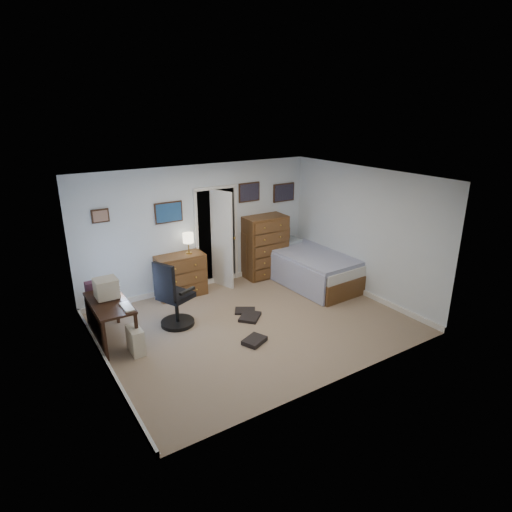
{
  "coord_description": "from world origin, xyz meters",
  "views": [
    {
      "loc": [
        -3.54,
        -5.57,
        3.55
      ],
      "look_at": [
        0.24,
        0.3,
        1.1
      ],
      "focal_mm": 30.0,
      "sensor_mm": 36.0,
      "label": 1
    }
  ],
  "objects_px": {
    "computer_desk": "(105,312)",
    "low_dresser": "(181,275)",
    "bed": "(310,267)",
    "office_chair": "(173,302)",
    "tall_dresser": "(265,246)"
  },
  "relations": [
    {
      "from": "office_chair",
      "to": "bed",
      "type": "xyz_separation_m",
      "value": [
        3.17,
        0.26,
        -0.11
      ]
    },
    {
      "from": "computer_desk",
      "to": "office_chair",
      "type": "xyz_separation_m",
      "value": [
        1.1,
        -0.09,
        -0.07
      ]
    },
    {
      "from": "low_dresser",
      "to": "tall_dresser",
      "type": "xyz_separation_m",
      "value": [
        1.97,
        -0.02,
        0.26
      ]
    },
    {
      "from": "low_dresser",
      "to": "bed",
      "type": "height_order",
      "value": "low_dresser"
    },
    {
      "from": "computer_desk",
      "to": "low_dresser",
      "type": "bearing_deg",
      "value": 31.31
    },
    {
      "from": "computer_desk",
      "to": "low_dresser",
      "type": "xyz_separation_m",
      "value": [
        1.71,
        1.03,
        -0.1
      ]
    },
    {
      "from": "office_chair",
      "to": "tall_dresser",
      "type": "height_order",
      "value": "tall_dresser"
    },
    {
      "from": "low_dresser",
      "to": "tall_dresser",
      "type": "distance_m",
      "value": 1.98
    },
    {
      "from": "low_dresser",
      "to": "bed",
      "type": "relative_size",
      "value": 0.41
    },
    {
      "from": "office_chair",
      "to": "low_dresser",
      "type": "distance_m",
      "value": 1.29
    },
    {
      "from": "computer_desk",
      "to": "bed",
      "type": "height_order",
      "value": "bed"
    },
    {
      "from": "low_dresser",
      "to": "tall_dresser",
      "type": "height_order",
      "value": "tall_dresser"
    },
    {
      "from": "office_chair",
      "to": "low_dresser",
      "type": "bearing_deg",
      "value": 37.73
    },
    {
      "from": "computer_desk",
      "to": "office_chair",
      "type": "bearing_deg",
      "value": -4.75
    },
    {
      "from": "tall_dresser",
      "to": "bed",
      "type": "xyz_separation_m",
      "value": [
        0.59,
        -0.84,
        -0.33
      ]
    }
  ]
}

